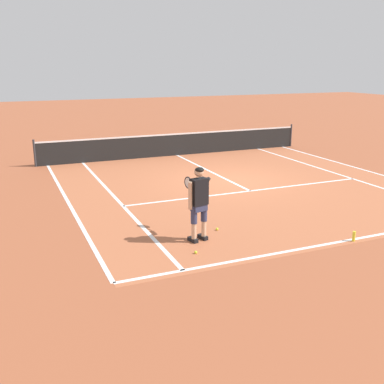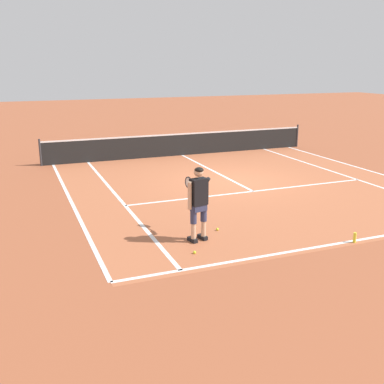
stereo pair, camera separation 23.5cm
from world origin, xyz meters
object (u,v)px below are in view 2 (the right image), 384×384
at_px(tennis_player, 198,199).
at_px(tennis_ball_near_feet, 217,229).
at_px(tennis_ball_by_baseline, 195,252).
at_px(water_bottle, 355,238).

relative_size(tennis_player, tennis_ball_near_feet, 25.95).
height_order(tennis_ball_near_feet, tennis_ball_by_baseline, same).
distance_m(tennis_player, water_bottle, 3.62).
xyz_separation_m(tennis_ball_near_feet, water_bottle, (2.54, -1.84, 0.08)).
xyz_separation_m(tennis_player, tennis_ball_near_feet, (0.68, 0.42, -0.96)).
relative_size(tennis_player, tennis_ball_by_baseline, 25.95).
distance_m(tennis_ball_by_baseline, water_bottle, 3.66).
bearing_deg(tennis_ball_near_feet, tennis_player, -148.16).
bearing_deg(tennis_player, tennis_ball_by_baseline, -117.90).
xyz_separation_m(tennis_ball_by_baseline, water_bottle, (3.58, -0.74, 0.08)).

